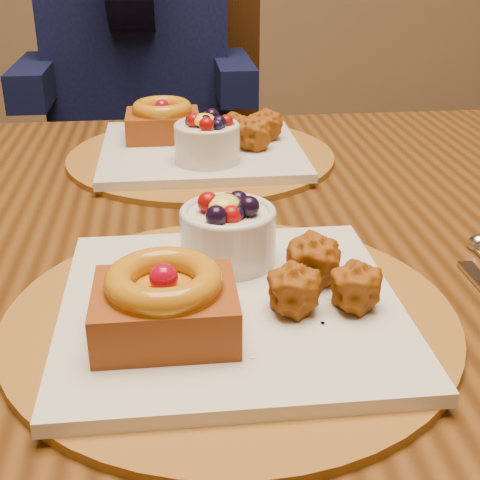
% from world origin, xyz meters
% --- Properties ---
extents(dining_table, '(1.60, 0.90, 0.76)m').
position_xyz_m(dining_table, '(-0.03, -0.11, 0.68)').
color(dining_table, '#341C09').
rests_on(dining_table, ground).
extents(place_setting_near, '(0.38, 0.38, 0.09)m').
position_xyz_m(place_setting_near, '(-0.03, -0.33, 0.78)').
color(place_setting_near, brown).
rests_on(place_setting_near, dining_table).
extents(place_setting_far, '(0.38, 0.38, 0.08)m').
position_xyz_m(place_setting_far, '(-0.03, 0.10, 0.78)').
color(place_setting_far, brown).
rests_on(place_setting_far, dining_table).
extents(chair_far, '(0.54, 0.54, 0.92)m').
position_xyz_m(chair_far, '(-0.02, 0.74, 0.51)').
color(chair_far, black).
rests_on(chair_far, ground).
extents(diner, '(0.50, 0.49, 0.83)m').
position_xyz_m(diner, '(-0.14, 0.79, 0.88)').
color(diner, black).
rests_on(diner, ground).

